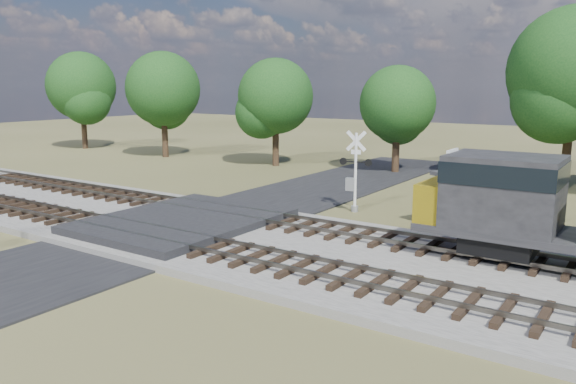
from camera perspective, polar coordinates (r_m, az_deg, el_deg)
The scene contains 9 objects.
ground at distance 26.38m, azimuth -11.35°, elevation -4.02°, with size 160.00×160.00×0.00m, color #454525.
ballast_bed at distance 21.15m, azimuth 9.32°, elevation -7.26°, with size 140.00×10.00×0.30m, color gray.
road at distance 26.37m, azimuth -11.35°, elevation -3.93°, with size 7.00×60.00×0.08m, color black.
crossing_panel at distance 26.64m, azimuth -10.61°, elevation -3.14°, with size 7.00×9.00×0.62m, color #262628.
track_near at distance 22.78m, azimuth -9.40°, elevation -5.24°, with size 140.00×2.60×0.33m.
track_far at distance 26.51m, azimuth -1.98°, elevation -2.81°, with size 140.00×2.60×0.33m.
crossing_signal_far at distance 29.86m, azimuth 6.69°, elevation 1.39°, with size 1.74×0.45×4.33m.
equipment_shed at distance 27.38m, azimuth 20.01°, elevation -0.94°, with size 5.22×5.22×2.74m.
treeline at distance 39.68m, azimuth 19.38°, elevation 10.31°, with size 80.95×10.40×11.78m.
Camera 1 is at (18.24, -17.85, 6.68)m, focal length 35.00 mm.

